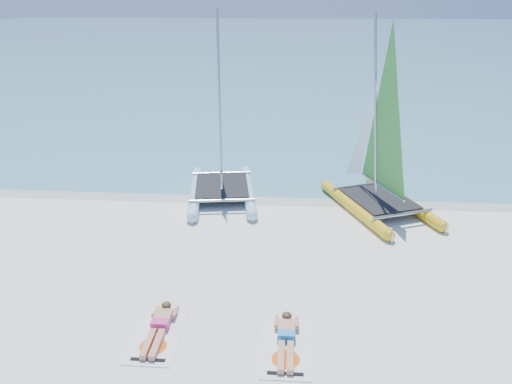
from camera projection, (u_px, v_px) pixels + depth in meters
ground at (282, 283)px, 12.36m from camera, size 140.00×140.00×0.00m
sea at (293, 40)px, 70.54m from camera, size 140.00×115.00×0.01m
wet_sand_strip at (286, 197)px, 17.44m from camera, size 140.00×1.40×0.01m
catamaran_blue at (221, 143)px, 16.94m from camera, size 2.88×4.94×6.38m
catamaran_yellow at (376, 148)px, 16.18m from camera, size 3.80×5.11×6.30m
towel_a at (158, 336)px, 10.48m from camera, size 1.00×1.85×0.02m
sunbather_a at (160, 326)px, 10.61m from camera, size 0.37×1.73×0.26m
towel_b at (286, 348)px, 10.12m from camera, size 1.00×1.85×0.02m
sunbather_b at (286, 337)px, 10.26m from camera, size 0.37×1.73×0.26m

